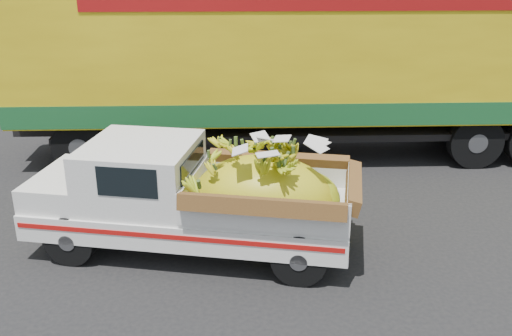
{
  "coord_description": "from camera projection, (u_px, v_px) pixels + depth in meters",
  "views": [
    {
      "loc": [
        -0.57,
        -7.52,
        4.23
      ],
      "look_at": [
        -0.49,
        0.51,
        1.14
      ],
      "focal_mm": 40.0,
      "sensor_mm": 36.0,
      "label": 1
    }
  ],
  "objects": [
    {
      "name": "ground",
      "position": [
        289.0,
        251.0,
        8.54
      ],
      "size": [
        100.0,
        100.0,
        0.0
      ],
      "primitive_type": "plane",
      "color": "black",
      "rests_on": "ground"
    },
    {
      "name": "curb",
      "position": [
        273.0,
        119.0,
        14.92
      ],
      "size": [
        60.0,
        0.25,
        0.15
      ],
      "primitive_type": "cube",
      "color": "gray",
      "rests_on": "ground"
    },
    {
      "name": "sidewalk",
      "position": [
        270.0,
        99.0,
        16.89
      ],
      "size": [
        60.0,
        4.0,
        0.14
      ],
      "primitive_type": "cube",
      "color": "gray",
      "rests_on": "ground"
    },
    {
      "name": "pickup_truck",
      "position": [
        215.0,
        196.0,
        8.27
      ],
      "size": [
        4.87,
        2.47,
        1.63
      ],
      "rotation": [
        0.0,
        0.0,
        -0.17
      ],
      "color": "black",
      "rests_on": "ground"
    },
    {
      "name": "semi_trailer",
      "position": [
        303.0,
        57.0,
        11.91
      ],
      "size": [
        12.02,
        2.86,
        3.8
      ],
      "rotation": [
        0.0,
        0.0,
        0.03
      ],
      "color": "black",
      "rests_on": "ground"
    }
  ]
}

